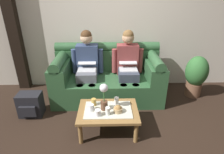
# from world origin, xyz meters

# --- Properties ---
(ground_plane) EXTENTS (14.00, 14.00, 0.00)m
(ground_plane) POSITION_xyz_m (0.00, 0.00, 0.00)
(ground_plane) COLOR black
(back_wall_patterned) EXTENTS (6.00, 0.12, 2.90)m
(back_wall_patterned) POSITION_xyz_m (0.00, 1.70, 1.45)
(back_wall_patterned) COLOR beige
(back_wall_patterned) RESTS_ON ground_plane
(timber_pillar) EXTENTS (0.20, 0.20, 2.90)m
(timber_pillar) POSITION_xyz_m (-1.70, 1.58, 1.45)
(timber_pillar) COLOR black
(timber_pillar) RESTS_ON ground_plane
(couch) EXTENTS (1.91, 0.88, 0.96)m
(couch) POSITION_xyz_m (-0.00, 1.17, 0.38)
(couch) COLOR #2D5633
(couch) RESTS_ON ground_plane
(person_left) EXTENTS (0.56, 0.67, 1.22)m
(person_left) POSITION_xyz_m (-0.36, 1.17, 0.66)
(person_left) COLOR #595B66
(person_left) RESTS_ON ground_plane
(person_right) EXTENTS (0.56, 0.67, 1.22)m
(person_right) POSITION_xyz_m (0.36, 1.17, 0.66)
(person_right) COLOR #383D4C
(person_right) RESTS_ON ground_plane
(coffee_table) EXTENTS (0.82, 0.59, 0.35)m
(coffee_table) POSITION_xyz_m (0.00, 0.19, 0.30)
(coffee_table) COLOR olive
(coffee_table) RESTS_ON ground_plane
(flower_vase) EXTENTS (0.11, 0.11, 0.39)m
(flower_vase) POSITION_xyz_m (-0.05, 0.20, 0.56)
(flower_vase) COLOR brown
(flower_vase) RESTS_ON coffee_table
(snack_bowl) EXTENTS (0.12, 0.12, 0.10)m
(snack_bowl) POSITION_xyz_m (0.13, 0.14, 0.40)
(snack_bowl) COLOR tan
(snack_bowl) RESTS_ON coffee_table
(cup_near_left) EXTENTS (0.08, 0.08, 0.09)m
(cup_near_left) POSITION_xyz_m (-0.13, 0.06, 0.40)
(cup_near_left) COLOR silver
(cup_near_left) RESTS_ON coffee_table
(cup_near_right) EXTENTS (0.08, 0.08, 0.09)m
(cup_near_right) POSITION_xyz_m (-0.23, 0.18, 0.40)
(cup_near_right) COLOR silver
(cup_near_right) RESTS_ON coffee_table
(cup_far_center) EXTENTS (0.06, 0.06, 0.11)m
(cup_far_center) POSITION_xyz_m (-0.01, 0.08, 0.41)
(cup_far_center) COLOR white
(cup_far_center) RESTS_ON coffee_table
(cup_far_left) EXTENTS (0.07, 0.07, 0.10)m
(cup_far_left) POSITION_xyz_m (-0.20, 0.31, 0.40)
(cup_far_left) COLOR gold
(cup_far_left) RESTS_ON coffee_table
(cup_far_right) EXTENTS (0.06, 0.06, 0.12)m
(cup_far_right) POSITION_xyz_m (0.12, 0.30, 0.42)
(cup_far_right) COLOR white
(cup_far_right) RESTS_ON coffee_table
(backpack_left) EXTENTS (0.36, 0.28, 0.38)m
(backpack_left) POSITION_xyz_m (-1.23, 0.58, 0.19)
(backpack_left) COLOR black
(backpack_left) RESTS_ON ground_plane
(potted_plant) EXTENTS (0.40, 0.40, 0.78)m
(potted_plant) POSITION_xyz_m (1.61, 1.13, 0.43)
(potted_plant) COLOR brown
(potted_plant) RESTS_ON ground_plane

